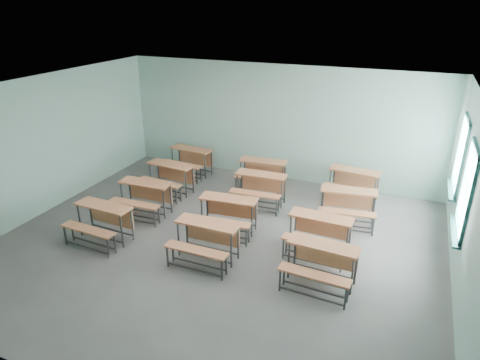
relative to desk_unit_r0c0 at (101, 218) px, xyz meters
The scene contains 13 objects.
room 2.75m from the desk_unit_r0c0, 18.85° to the left, with size 9.04×8.04×3.24m.
desk_unit_r0c0 is the anchor object (origin of this frame).
desk_unit_r0c1 2.37m from the desk_unit_r0c0, ahead, with size 1.25×0.84×0.78m.
desk_unit_r0c2 4.61m from the desk_unit_r0c0, ahead, with size 1.30×0.91×0.78m.
desk_unit_r1c0 1.37m from the desk_unit_r0c0, 85.03° to the left, with size 1.28×0.88×0.78m.
desk_unit_r1c1 2.66m from the desk_unit_r0c0, 30.21° to the left, with size 1.33×0.96×0.78m.
desk_unit_r1c2 4.52m from the desk_unit_r0c0, 16.44° to the left, with size 1.28×0.88×0.78m.
desk_unit_r2c0 2.64m from the desk_unit_r0c0, 89.38° to the left, with size 1.33×0.96×0.78m.
desk_unit_r2c1 3.82m from the desk_unit_r0c0, 49.79° to the left, with size 1.29×0.90×0.78m.
desk_unit_r2c2 5.42m from the desk_unit_r0c0, 30.93° to the left, with size 1.35×1.00×0.78m.
desk_unit_r3c0 3.97m from the desk_unit_r0c0, 91.29° to the left, with size 1.33×0.97×0.78m.
desk_unit_r3c1 4.42m from the desk_unit_r0c0, 60.31° to the left, with size 1.32×0.94×0.78m.
desk_unit_r3c2 6.11m from the desk_unit_r0c0, 41.82° to the left, with size 1.34×0.97×0.78m.
Camera 1 is at (3.44, -6.98, 4.76)m, focal length 32.00 mm.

